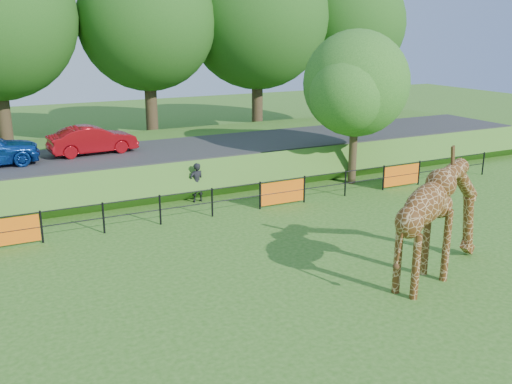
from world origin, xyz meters
TOP-DOWN VIEW (x-y plane):
  - ground at (0.00, 0.00)m, footprint 90.00×90.00m
  - giraffe at (3.61, 0.24)m, footprint 4.61×2.32m
  - perimeter_fence at (0.00, 8.00)m, footprint 28.07×0.10m
  - embankment at (0.00, 15.50)m, footprint 40.00×9.00m
  - road at (0.00, 14.00)m, footprint 40.00×5.00m
  - car_red at (-2.92, 14.56)m, footprint 3.88×1.66m
  - visitor at (0.18, 10.03)m, footprint 0.62×0.44m
  - tree_east at (7.60, 9.63)m, footprint 5.40×4.71m
  - bg_tree_line at (1.89, 22.00)m, footprint 37.30×8.80m

SIDE VIEW (x-z plane):
  - ground at x=0.00m, z-range 0.00..0.00m
  - perimeter_fence at x=0.00m, z-range 0.00..1.10m
  - embankment at x=0.00m, z-range 0.00..1.30m
  - visitor at x=0.18m, z-range 0.00..1.61m
  - road at x=0.00m, z-range 1.30..1.42m
  - giraffe at x=3.61m, z-range 0.00..3.28m
  - car_red at x=-2.92m, z-range 1.42..2.66m
  - tree_east at x=7.60m, z-range 0.90..7.66m
  - bg_tree_line at x=1.89m, z-range 1.28..13.10m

